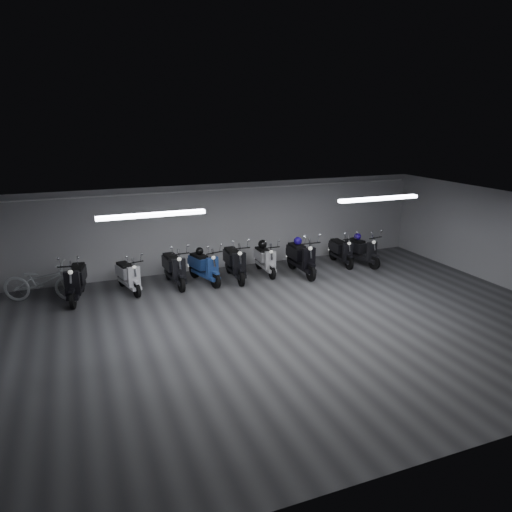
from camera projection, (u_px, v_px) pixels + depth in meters
name	position (u px, v px, depth m)	size (l,w,h in m)	color
floor	(291.00, 325.00, 11.39)	(14.00, 10.00, 0.01)	#3A3B3D
ceiling	(294.00, 211.00, 10.60)	(14.00, 10.00, 0.01)	gray
back_wall	(226.00, 226.00, 15.47)	(14.00, 0.01, 2.80)	#9F9FA2
front_wall	(449.00, 374.00, 6.53)	(14.00, 0.01, 2.80)	#9F9FA2
fluor_strip_left	(152.00, 215.00, 10.46)	(2.40, 0.18, 0.08)	white
fluor_strip_right	(379.00, 199.00, 12.57)	(2.40, 0.18, 0.08)	white
conduit	(226.00, 189.00, 15.05)	(0.05, 0.05, 13.60)	white
scooter_0	(75.00, 275.00, 12.78)	(0.64, 1.92, 1.43)	black
scooter_2	(128.00, 271.00, 13.40)	(0.56, 1.69, 1.26)	silver
scooter_3	(174.00, 263.00, 13.90)	(0.63, 1.89, 1.40)	black
scooter_4	(204.00, 262.00, 14.13)	(0.60, 1.80, 1.34)	navy
scooter_5	(235.00, 257.00, 14.42)	(0.64, 1.93, 1.44)	black
scooter_6	(265.00, 255.00, 14.97)	(0.56, 1.68, 1.25)	silver
scooter_7	(301.00, 252.00, 14.87)	(0.66, 1.98, 1.47)	black
scooter_8	(342.00, 247.00, 15.91)	(0.57, 1.71, 1.27)	black
scooter_9	(362.00, 246.00, 15.89)	(0.59, 1.78, 1.32)	black
bicycle	(41.00, 277.00, 12.76)	(0.72, 2.05, 1.32)	silver
helmet_0	(358.00, 236.00, 16.01)	(0.24, 0.24, 0.24)	#210C84
helmet_1	(263.00, 244.00, 15.10)	(0.29, 0.29, 0.29)	black
helmet_2	(298.00, 241.00, 15.03)	(0.26, 0.26, 0.26)	#1E0C86
helmet_3	(200.00, 251.00, 14.24)	(0.23, 0.23, 0.23)	black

